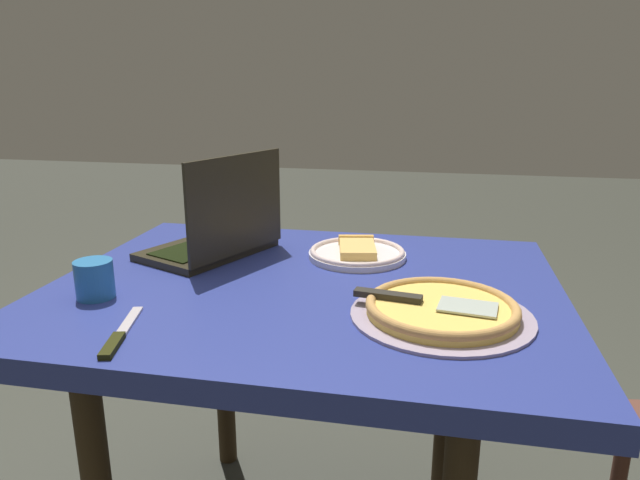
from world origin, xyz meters
name	(u,v)px	position (x,y,z in m)	size (l,w,h in m)	color
dining_table	(305,317)	(0.00, 0.00, 0.63)	(1.05, 0.84, 0.71)	navy
laptop	(218,233)	(-0.25, 0.15, 0.77)	(0.31, 0.36, 0.25)	#2A2517
pizza_plate	(357,252)	(0.08, 0.20, 0.73)	(0.23, 0.23, 0.04)	white
pizza_tray	(441,309)	(0.28, -0.13, 0.73)	(0.33, 0.33, 0.03)	#A392A9
table_knife	(119,336)	(-0.24, -0.32, 0.72)	(0.07, 0.20, 0.01)	beige
drink_cup	(94,279)	(-0.38, -0.16, 0.75)	(0.07, 0.07, 0.08)	teal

